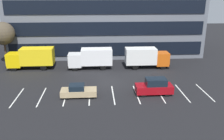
{
  "coord_description": "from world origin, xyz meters",
  "views": [
    {
      "loc": [
        -1.89,
        -30.41,
        11.75
      ],
      "look_at": [
        0.2,
        1.14,
        1.4
      ],
      "focal_mm": 38.78,
      "sensor_mm": 36.0,
      "label": 1
    }
  ],
  "objects_px": {
    "sedan_tan": "(78,91)",
    "box_truck_yellow_all": "(32,57)",
    "box_truck_orange": "(146,57)",
    "bare_tree": "(3,34)",
    "box_truck_white": "(91,58)",
    "suv_maroon": "(154,87)"
  },
  "relations": [
    {
      "from": "box_truck_yellow_all",
      "to": "bare_tree",
      "type": "bearing_deg",
      "value": 149.33
    },
    {
      "from": "box_truck_orange",
      "to": "box_truck_white",
      "type": "xyz_separation_m",
      "value": [
        -8.7,
        0.14,
        -0.01
      ]
    },
    {
      "from": "box_truck_white",
      "to": "sedan_tan",
      "type": "xyz_separation_m",
      "value": [
        -1.34,
        -10.67,
        -1.11
      ]
    },
    {
      "from": "bare_tree",
      "to": "box_truck_orange",
      "type": "bearing_deg",
      "value": -8.98
    },
    {
      "from": "suv_maroon",
      "to": "bare_tree",
      "type": "xyz_separation_m",
      "value": [
        -21.91,
        13.99,
        4.21
      ]
    },
    {
      "from": "sedan_tan",
      "to": "box_truck_yellow_all",
      "type": "bearing_deg",
      "value": 125.37
    },
    {
      "from": "box_truck_yellow_all",
      "to": "sedan_tan",
      "type": "relative_size",
      "value": 1.75
    },
    {
      "from": "sedan_tan",
      "to": "bare_tree",
      "type": "height_order",
      "value": "bare_tree"
    },
    {
      "from": "box_truck_orange",
      "to": "box_truck_yellow_all",
      "type": "bearing_deg",
      "value": 177.81
    },
    {
      "from": "box_truck_orange",
      "to": "box_truck_white",
      "type": "relative_size",
      "value": 1.0
    },
    {
      "from": "box_truck_orange",
      "to": "suv_maroon",
      "type": "xyz_separation_m",
      "value": [
        -1.05,
        -10.36,
        -0.87
      ]
    },
    {
      "from": "box_truck_orange",
      "to": "sedan_tan",
      "type": "height_order",
      "value": "box_truck_orange"
    },
    {
      "from": "box_truck_orange",
      "to": "sedan_tan",
      "type": "relative_size",
      "value": 1.69
    },
    {
      "from": "box_truck_yellow_all",
      "to": "bare_tree",
      "type": "distance_m",
      "value": 6.63
    },
    {
      "from": "box_truck_orange",
      "to": "suv_maroon",
      "type": "relative_size",
      "value": 1.61
    },
    {
      "from": "bare_tree",
      "to": "box_truck_white",
      "type": "bearing_deg",
      "value": -13.74
    },
    {
      "from": "sedan_tan",
      "to": "box_truck_white",
      "type": "bearing_deg",
      "value": 82.86
    },
    {
      "from": "bare_tree",
      "to": "sedan_tan",
      "type": "bearing_deg",
      "value": -47.61
    },
    {
      "from": "box_truck_white",
      "to": "box_truck_yellow_all",
      "type": "relative_size",
      "value": 0.96
    },
    {
      "from": "box_truck_orange",
      "to": "box_truck_yellow_all",
      "type": "height_order",
      "value": "box_truck_yellow_all"
    },
    {
      "from": "suv_maroon",
      "to": "sedan_tan",
      "type": "relative_size",
      "value": 1.05
    },
    {
      "from": "box_truck_yellow_all",
      "to": "suv_maroon",
      "type": "height_order",
      "value": "box_truck_yellow_all"
    }
  ]
}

